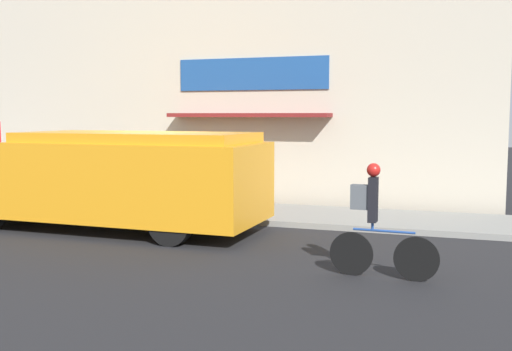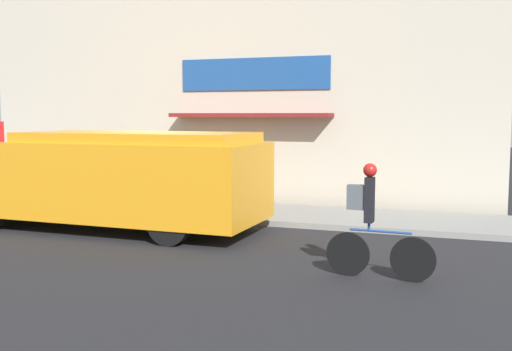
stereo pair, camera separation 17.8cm
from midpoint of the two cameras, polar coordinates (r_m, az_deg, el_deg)
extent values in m
plane|color=#232326|center=(13.61, -7.79, -4.23)|extent=(70.00, 70.00, 0.00)
cube|color=gray|center=(14.67, -5.61, -3.23)|extent=(28.00, 2.43, 0.12)
cube|color=beige|center=(15.99, -3.21, 7.86)|extent=(14.33, 0.18, 5.87)
cube|color=#1E4C93|center=(15.55, 0.11, 9.65)|extent=(4.01, 0.05, 0.82)
cube|color=maroon|center=(15.21, -0.30, 5.78)|extent=(4.22, 0.70, 0.10)
cube|color=orange|center=(12.31, -10.79, -0.41)|extent=(5.10, 2.34, 1.53)
cube|color=orange|center=(14.39, -22.38, -1.24)|extent=(1.75, 2.11, 0.84)
cube|color=orange|center=(12.24, -10.86, 3.60)|extent=(4.69, 2.16, 0.20)
cube|color=red|center=(14.20, -12.71, 0.68)|extent=(0.03, 0.44, 0.44)
cylinder|color=black|center=(14.87, -18.58, -2.05)|extent=(0.81, 0.27, 0.81)
cylinder|color=black|center=(12.67, -3.62, -3.08)|extent=(0.81, 0.27, 0.81)
cylinder|color=black|center=(10.95, -7.78, -4.53)|extent=(0.81, 0.27, 0.81)
cylinder|color=black|center=(8.83, 15.28, -7.74)|extent=(0.65, 0.07, 0.64)
cylinder|color=black|center=(8.99, 9.31, -7.38)|extent=(0.65, 0.07, 0.64)
cylinder|color=#234793|center=(8.82, 12.32, -5.22)|extent=(0.89, 0.08, 0.04)
cylinder|color=#234793|center=(8.84, 11.28, -4.78)|extent=(0.04, 0.04, 0.12)
cube|color=black|center=(8.78, 11.33, -2.29)|extent=(0.13, 0.21, 0.65)
sphere|color=red|center=(8.73, 11.39, 0.51)|extent=(0.20, 0.20, 0.20)
cube|color=#565B60|center=(8.81, 10.12, -2.04)|extent=(0.27, 0.15, 0.36)
camera|label=1|loc=(0.09, -89.59, 0.04)|focal=42.00mm
camera|label=2|loc=(0.09, 90.41, -0.04)|focal=42.00mm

